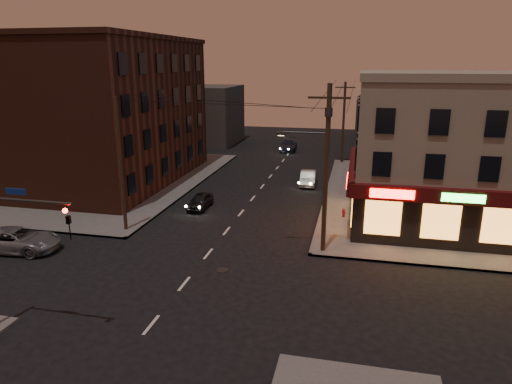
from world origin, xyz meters
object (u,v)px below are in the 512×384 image
(suv_cross, at_px, (17,240))
(sedan_mid, at_px, (308,178))
(sedan_near, at_px, (200,201))
(sedan_far, at_px, (289,145))
(fire_hydrant, at_px, (344,212))

(suv_cross, xyz_separation_m, sedan_mid, (15.77, 19.75, -0.06))
(suv_cross, distance_m, sedan_near, 13.38)
(suv_cross, height_order, sedan_mid, suv_cross)
(suv_cross, distance_m, sedan_mid, 25.27)
(sedan_near, xyz_separation_m, sedan_far, (3.12, 25.93, 0.13))
(sedan_mid, height_order, fire_hydrant, sedan_mid)
(suv_cross, relative_size, sedan_near, 1.50)
(sedan_near, bearing_deg, sedan_mid, 49.86)
(suv_cross, xyz_separation_m, sedan_far, (11.30, 36.52, 0.00))
(sedan_near, distance_m, sedan_mid, 11.90)
(sedan_near, xyz_separation_m, fire_hydrant, (11.27, -0.09, -0.08))
(sedan_mid, distance_m, sedan_far, 17.36)
(sedan_far, height_order, fire_hydrant, sedan_far)
(suv_cross, xyz_separation_m, sedan_near, (8.18, 10.59, -0.13))
(suv_cross, relative_size, sedan_mid, 1.29)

